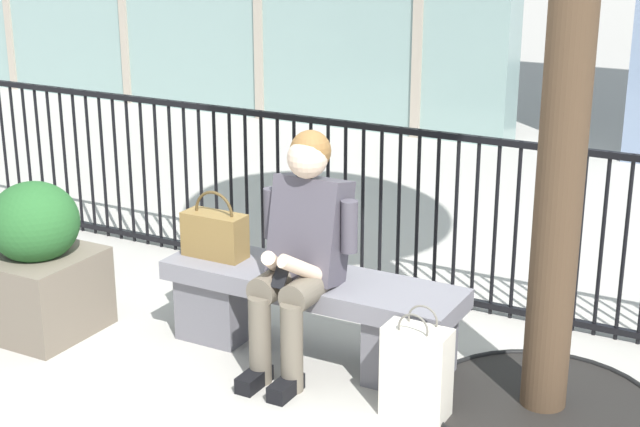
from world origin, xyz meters
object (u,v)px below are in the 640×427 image
at_px(shopping_bag, 416,372).
at_px(planter, 38,264).
at_px(seated_person_with_phone, 301,246).
at_px(stone_bench, 311,307).
at_px(handbag_on_bench, 215,234).

distance_m(shopping_bag, planter, 2.19).
distance_m(seated_person_with_phone, shopping_bag, 0.85).
xyz_separation_m(stone_bench, planter, (-1.45, -0.44, 0.12)).
bearing_deg(planter, stone_bench, 16.98).
xyz_separation_m(seated_person_with_phone, shopping_bag, (0.71, -0.19, -0.43)).
bearing_deg(handbag_on_bench, stone_bench, 0.99).
xyz_separation_m(handbag_on_bench, shopping_bag, (1.31, -0.31, -0.35)).
height_order(stone_bench, planter, planter).
height_order(seated_person_with_phone, handbag_on_bench, seated_person_with_phone).
bearing_deg(handbag_on_bench, planter, -153.55).
height_order(handbag_on_bench, shopping_bag, handbag_on_bench).
distance_m(stone_bench, handbag_on_bench, 0.66).
bearing_deg(seated_person_with_phone, shopping_bag, -14.99).
xyz_separation_m(stone_bench, handbag_on_bench, (-0.58, -0.01, 0.31)).
bearing_deg(handbag_on_bench, seated_person_with_phone, -11.22).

